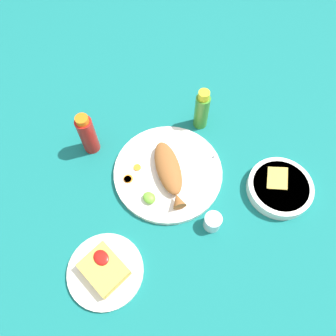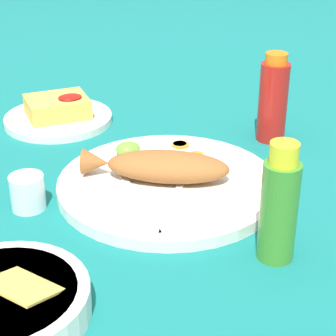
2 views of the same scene
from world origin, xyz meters
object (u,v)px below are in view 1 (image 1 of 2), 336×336
fork_far (197,173)px  guacamole_bowl (280,187)px  hot_sauce_bottle_green (202,110)px  salt_cup (212,222)px  fork_near (192,160)px  hot_sauce_bottle_red (88,134)px  fried_fish (169,171)px  main_plate (168,172)px  side_plate_fries (106,271)px

fork_far → guacamole_bowl: size_ratio=0.96×
hot_sauce_bottle_green → salt_cup: hot_sauce_bottle_green is taller
fork_near → hot_sauce_bottle_green: size_ratio=1.05×
hot_sauce_bottle_red → fork_far: bearing=-152.1°
fork_far → hot_sauce_bottle_red: bearing=122.0°
fried_fish → fork_near: size_ratio=1.34×
fried_fish → fork_near: fried_fish is taller
main_plate → fork_near: size_ratio=2.02×
hot_sauce_bottle_red → guacamole_bowl: bearing=-149.5°
main_plate → salt_cup: size_ratio=6.46×
main_plate → side_plate_fries: main_plate is taller
fried_fish → fork_far: (-0.06, -0.06, -0.02)m
main_plate → fork_near: (-0.03, -0.08, 0.01)m
fork_near → hot_sauce_bottle_red: bearing=156.2°
fried_fish → hot_sauce_bottle_red: bearing=51.7°
fried_fish → guacamole_bowl: 0.34m
fork_near → side_plate_fries: (-0.07, 0.41, -0.01)m
hot_sauce_bottle_red → side_plate_fries: bearing=146.6°
fork_near → salt_cup: bearing=-90.1°
fried_fish → hot_sauce_bottle_green: size_ratio=1.40×
salt_cup → side_plate_fries: bearing=69.5°
main_plate → hot_sauce_bottle_green: hot_sauce_bottle_green is taller
salt_cup → side_plate_fries: salt_cup is taller
fork_near → guacamole_bowl: size_ratio=0.86×
fork_far → salt_cup: 0.16m
fried_fish → salt_cup: fried_fish is taller
hot_sauce_bottle_red → main_plate: bearing=-156.2°
main_plate → hot_sauce_bottle_red: 0.27m
main_plate → fried_fish: fried_fish is taller
hot_sauce_bottle_green → side_plate_fries: (-0.15, 0.54, -0.07)m
fork_far → salt_cup: salt_cup is taller
fork_far → salt_cup: bearing=-117.1°
fried_fish → salt_cup: bearing=-156.5°
side_plate_fries → guacamole_bowl: guacamole_bowl is taller
hot_sauce_bottle_green → side_plate_fries: hot_sauce_bottle_green is taller
hot_sauce_bottle_red → hot_sauce_bottle_green: same height
fork_near → hot_sauce_bottle_green: (0.09, -0.13, 0.05)m
main_plate → hot_sauce_bottle_green: 0.23m
fried_fish → fork_far: 0.09m
hot_sauce_bottle_red → side_plate_fries: (-0.34, 0.22, -0.07)m
main_plate → fork_far: 0.09m
fork_far → hot_sauce_bottle_green: (0.13, -0.15, 0.05)m
side_plate_fries → fork_far: bearing=-86.1°
fried_fish → hot_sauce_bottle_red: hot_sauce_bottle_red is taller
fork_far → hot_sauce_bottle_red: (0.31, 0.16, 0.06)m
fork_far → guacamole_bowl: guacamole_bowl is taller
fried_fish → salt_cup: 0.20m
fork_far → side_plate_fries: fork_far is taller
guacamole_bowl → fork_far: bearing=34.1°
hot_sauce_bottle_green → guacamole_bowl: (-0.34, 0.01, -0.05)m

